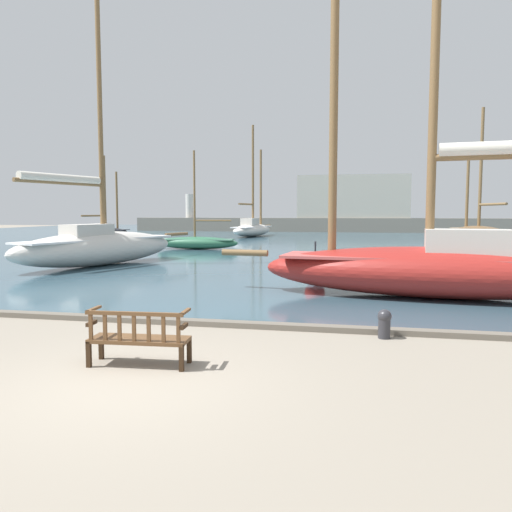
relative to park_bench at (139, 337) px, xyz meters
name	(u,v)px	position (x,y,z in m)	size (l,w,h in m)	color
ground_plane	(123,385)	(0.16, -0.89, -0.47)	(160.00, 160.00, 0.00)	gray
harbor_water	(324,237)	(0.16, 43.11, -0.43)	(100.00, 80.00, 0.08)	#385666
quay_edge_kerb	(204,323)	(0.16, 2.96, -0.41)	(40.00, 0.30, 0.12)	#675F54
park_bench	(139,337)	(0.00, 0.00, 0.00)	(1.63, 0.62, 0.92)	#322113
sailboat_far_port	(439,263)	(5.68, 7.28, 0.59)	(11.50, 3.43, 11.98)	maroon
sailboat_outer_starboard	(105,232)	(-18.58, 33.37, 0.27)	(2.63, 6.89, 7.38)	black
sailboat_outer_port	(197,242)	(-6.80, 23.62, 0.08)	(5.49, 1.61, 6.35)	#2D6647
sailboat_nearest_starboard	(480,232)	(13.19, 36.06, 0.44)	(4.17, 9.51, 10.78)	brown
sailboat_centre_channel	(252,228)	(-6.81, 41.08, 0.48)	(3.62, 9.16, 10.90)	silver
sailboat_far_starboard	(99,244)	(-8.03, 13.27, 0.57)	(4.92, 10.83, 12.31)	silver
mooring_bollard	(384,322)	(3.98, 2.60, -0.15)	(0.27, 0.27, 0.58)	#2D2D33
channel_buoy	(315,272)	(2.03, 9.67, -0.03)	(0.70, 0.70, 1.40)	red
far_breakwater	(338,214)	(1.05, 54.38, 1.80)	(49.68, 2.40, 6.97)	slate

